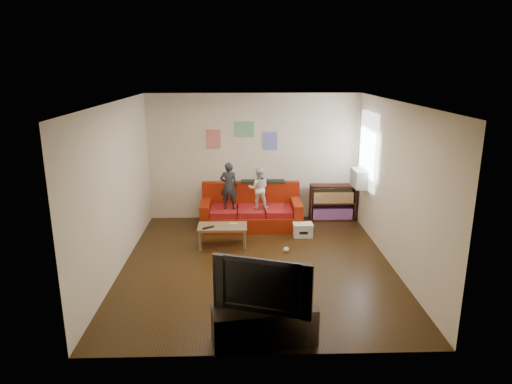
{
  "coord_description": "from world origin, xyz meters",
  "views": [
    {
      "loc": [
        -0.23,
        -7.09,
        3.24
      ],
      "look_at": [
        0.0,
        0.8,
        1.05
      ],
      "focal_mm": 32.0,
      "sensor_mm": 36.0,
      "label": 1
    }
  ],
  "objects_px": {
    "sofa": "(251,212)",
    "file_box": "(303,230)",
    "child_a": "(229,186)",
    "bookshelf": "(332,204)",
    "television": "(265,282)",
    "child_b": "(259,188)",
    "tv_stand": "(264,325)",
    "coffee_table": "(223,229)"
  },
  "relations": [
    {
      "from": "child_a",
      "to": "tv_stand",
      "type": "height_order",
      "value": "child_a"
    },
    {
      "from": "child_a",
      "to": "bookshelf",
      "type": "distance_m",
      "value": 2.35
    },
    {
      "from": "child_b",
      "to": "file_box",
      "type": "distance_m",
      "value": 1.21
    },
    {
      "from": "sofa",
      "to": "file_box",
      "type": "relative_size",
      "value": 5.36
    },
    {
      "from": "file_box",
      "to": "tv_stand",
      "type": "distance_m",
      "value": 3.67
    },
    {
      "from": "child_a",
      "to": "file_box",
      "type": "bearing_deg",
      "value": 164.65
    },
    {
      "from": "child_b",
      "to": "sofa",
      "type": "bearing_deg",
      "value": -49.13
    },
    {
      "from": "sofa",
      "to": "tv_stand",
      "type": "bearing_deg",
      "value": -88.95
    },
    {
      "from": "sofa",
      "to": "child_b",
      "type": "bearing_deg",
      "value": -49.01
    },
    {
      "from": "sofa",
      "to": "bookshelf",
      "type": "relative_size",
      "value": 2.11
    },
    {
      "from": "bookshelf",
      "to": "coffee_table",
      "type": "bearing_deg",
      "value": -147.54
    },
    {
      "from": "bookshelf",
      "to": "tv_stand",
      "type": "bearing_deg",
      "value": -110.38
    },
    {
      "from": "child_b",
      "to": "coffee_table",
      "type": "xyz_separation_m",
      "value": [
        -0.7,
        -0.94,
        -0.51
      ]
    },
    {
      "from": "child_b",
      "to": "television",
      "type": "distance_m",
      "value": 4.02
    },
    {
      "from": "television",
      "to": "file_box",
      "type": "bearing_deg",
      "value": 93.4
    },
    {
      "from": "child_b",
      "to": "coffee_table",
      "type": "distance_m",
      "value": 1.28
    },
    {
      "from": "child_b",
      "to": "file_box",
      "type": "height_order",
      "value": "child_b"
    },
    {
      "from": "tv_stand",
      "to": "file_box",
      "type": "bearing_deg",
      "value": 66.09
    },
    {
      "from": "coffee_table",
      "to": "tv_stand",
      "type": "height_order",
      "value": "tv_stand"
    },
    {
      "from": "coffee_table",
      "to": "bookshelf",
      "type": "relative_size",
      "value": 0.92
    },
    {
      "from": "child_b",
      "to": "tv_stand",
      "type": "bearing_deg",
      "value": 88.87
    },
    {
      "from": "sofa",
      "to": "coffee_table",
      "type": "xyz_separation_m",
      "value": [
        -0.55,
        -1.11,
        0.04
      ]
    },
    {
      "from": "child_a",
      "to": "child_b",
      "type": "height_order",
      "value": "child_a"
    },
    {
      "from": "bookshelf",
      "to": "child_a",
      "type": "bearing_deg",
      "value": -166.57
    },
    {
      "from": "child_b",
      "to": "file_box",
      "type": "bearing_deg",
      "value": 150.86
    },
    {
      "from": "sofa",
      "to": "child_a",
      "type": "bearing_deg",
      "value": -159.37
    },
    {
      "from": "file_box",
      "to": "television",
      "type": "height_order",
      "value": "television"
    },
    {
      "from": "child_a",
      "to": "television",
      "type": "height_order",
      "value": "child_a"
    },
    {
      "from": "child_a",
      "to": "child_b",
      "type": "bearing_deg",
      "value": -177.32
    },
    {
      "from": "child_b",
      "to": "coffee_table",
      "type": "height_order",
      "value": "child_b"
    },
    {
      "from": "coffee_table",
      "to": "bookshelf",
      "type": "bearing_deg",
      "value": 32.46
    },
    {
      "from": "file_box",
      "to": "bookshelf",
      "type": "bearing_deg",
      "value": 52.62
    },
    {
      "from": "tv_stand",
      "to": "child_a",
      "type": "bearing_deg",
      "value": 88.18
    },
    {
      "from": "sofa",
      "to": "tv_stand",
      "type": "height_order",
      "value": "sofa"
    },
    {
      "from": "child_b",
      "to": "child_a",
      "type": "bearing_deg",
      "value": -0.12
    },
    {
      "from": "bookshelf",
      "to": "file_box",
      "type": "xyz_separation_m",
      "value": [
        -0.77,
        -1.0,
        -0.21
      ]
    },
    {
      "from": "file_box",
      "to": "tv_stand",
      "type": "bearing_deg",
      "value": -104.6
    },
    {
      "from": "tv_stand",
      "to": "television",
      "type": "bearing_deg",
      "value": 0.0
    },
    {
      "from": "tv_stand",
      "to": "child_b",
      "type": "bearing_deg",
      "value": 79.68
    },
    {
      "from": "sofa",
      "to": "coffee_table",
      "type": "bearing_deg",
      "value": -116.28
    },
    {
      "from": "bookshelf",
      "to": "tv_stand",
      "type": "relative_size",
      "value": 0.78
    },
    {
      "from": "sofa",
      "to": "child_a",
      "type": "xyz_separation_m",
      "value": [
        -0.45,
        -0.17,
        0.61
      ]
    }
  ]
}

